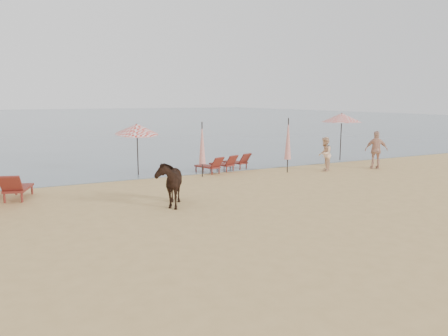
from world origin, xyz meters
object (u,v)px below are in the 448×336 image
(lounger_cluster_right, at_px, (225,163))
(beachgoer_right_b, at_px, (376,150))
(umbrella_closed_left, at_px, (202,143))
(umbrella_open_left_b, at_px, (137,129))
(cow, at_px, (169,182))
(umbrella_open_right, at_px, (342,118))
(beachgoer_right_a, at_px, (325,154))
(umbrella_closed_right, at_px, (288,139))

(lounger_cluster_right, relative_size, beachgoer_right_b, 1.51)
(lounger_cluster_right, distance_m, umbrella_closed_left, 2.26)
(umbrella_open_left_b, bearing_deg, umbrella_closed_left, -55.67)
(umbrella_open_left_b, distance_m, cow, 6.35)
(lounger_cluster_right, distance_m, umbrella_open_right, 8.02)
(lounger_cluster_right, bearing_deg, umbrella_closed_left, -167.63)
(beachgoer_right_a, bearing_deg, beachgoer_right_b, 125.89)
(umbrella_open_right, height_order, beachgoer_right_a, umbrella_open_right)
(umbrella_closed_left, bearing_deg, umbrella_closed_right, -9.84)
(umbrella_open_right, bearing_deg, umbrella_closed_left, 179.84)
(beachgoer_right_a, distance_m, beachgoer_right_b, 2.87)
(beachgoer_right_b, bearing_deg, cow, 44.23)
(umbrella_open_right, distance_m, cow, 13.96)
(lounger_cluster_right, height_order, beachgoer_right_a, beachgoer_right_a)
(beachgoer_right_a, bearing_deg, umbrella_closed_right, -55.66)
(umbrella_open_right, relative_size, umbrella_closed_right, 1.04)
(umbrella_open_right, xyz_separation_m, umbrella_closed_right, (-5.21, -2.13, -0.84))
(umbrella_open_right, height_order, umbrella_closed_left, umbrella_open_right)
(umbrella_closed_left, distance_m, umbrella_closed_right, 4.25)
(umbrella_open_right, bearing_deg, beachgoer_right_b, -108.15)
(umbrella_open_left_b, distance_m, umbrella_closed_right, 7.14)
(beachgoer_right_b, bearing_deg, beachgoer_right_a, 19.44)
(umbrella_closed_left, xyz_separation_m, umbrella_closed_right, (4.19, -0.73, 0.07))
(umbrella_closed_left, bearing_deg, umbrella_open_left_b, 144.90)
(umbrella_open_left_b, relative_size, umbrella_open_right, 0.91)
(umbrella_closed_left, bearing_deg, beachgoer_right_a, -11.22)
(umbrella_open_right, xyz_separation_m, cow, (-12.58, -5.81, -1.67))
(umbrella_closed_left, height_order, cow, umbrella_closed_left)
(umbrella_closed_right, bearing_deg, umbrella_open_right, 22.23)
(cow, relative_size, beachgoer_right_b, 0.97)
(umbrella_closed_right, bearing_deg, beachgoer_right_b, -13.33)
(lounger_cluster_right, height_order, umbrella_open_right, umbrella_open_right)
(umbrella_closed_right, xyz_separation_m, beachgoer_right_b, (4.67, -1.11, -0.65))
(lounger_cluster_right, bearing_deg, cow, -150.77)
(umbrella_closed_left, height_order, beachgoer_right_b, umbrella_closed_left)
(umbrella_closed_left, bearing_deg, cow, -125.83)
(cow, xyz_separation_m, beachgoer_right_a, (9.24, 3.21, 0.05))
(umbrella_closed_left, bearing_deg, beachgoer_right_b, -11.69)
(umbrella_open_left_b, bearing_deg, umbrella_closed_right, -40.92)
(umbrella_open_right, distance_m, beachgoer_right_a, 4.53)
(beachgoer_right_a, xyz_separation_m, beachgoer_right_b, (2.79, -0.63, 0.12))
(umbrella_open_left_b, xyz_separation_m, umbrella_open_right, (11.89, -0.35, 0.30))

